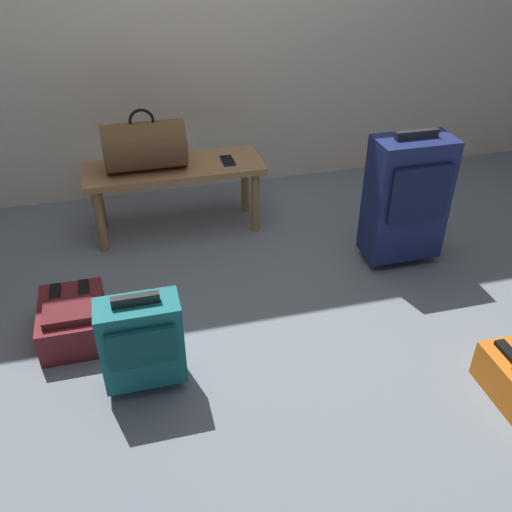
{
  "coord_description": "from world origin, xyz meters",
  "views": [
    {
      "loc": [
        -0.6,
        -1.87,
        1.71
      ],
      "look_at": [
        -0.05,
        0.25,
        0.25
      ],
      "focal_mm": 38.89,
      "sensor_mm": 36.0,
      "label": 1
    }
  ],
  "objects_px": {
    "duffel_bag_brown": "(144,146)",
    "suitcase_small_teal": "(142,341)",
    "backpack_maroon": "(72,320)",
    "suitcase_upright_navy": "(407,198)",
    "cell_phone": "(228,161)",
    "bench": "(175,176)"
  },
  "relations": [
    {
      "from": "duffel_bag_brown",
      "to": "suitcase_small_teal",
      "type": "bearing_deg",
      "value": -96.89
    },
    {
      "from": "suitcase_upright_navy",
      "to": "backpack_maroon",
      "type": "height_order",
      "value": "suitcase_upright_navy"
    },
    {
      "from": "suitcase_upright_navy",
      "to": "backpack_maroon",
      "type": "xyz_separation_m",
      "value": [
        -1.71,
        -0.21,
        -0.29
      ]
    },
    {
      "from": "duffel_bag_brown",
      "to": "suitcase_small_teal",
      "type": "xyz_separation_m",
      "value": [
        -0.15,
        -1.23,
        -0.3
      ]
    },
    {
      "from": "duffel_bag_brown",
      "to": "cell_phone",
      "type": "xyz_separation_m",
      "value": [
        0.45,
        -0.02,
        -0.13
      ]
    },
    {
      "from": "duffel_bag_brown",
      "to": "suitcase_upright_navy",
      "type": "relative_size",
      "value": 0.59
    },
    {
      "from": "duffel_bag_brown",
      "to": "bench",
      "type": "bearing_deg",
      "value": 0.0
    },
    {
      "from": "bench",
      "to": "backpack_maroon",
      "type": "distance_m",
      "value": 1.06
    },
    {
      "from": "duffel_bag_brown",
      "to": "cell_phone",
      "type": "bearing_deg",
      "value": -2.78
    },
    {
      "from": "suitcase_small_teal",
      "to": "backpack_maroon",
      "type": "distance_m",
      "value": 0.51
    },
    {
      "from": "cell_phone",
      "to": "backpack_maroon",
      "type": "relative_size",
      "value": 0.38
    },
    {
      "from": "cell_phone",
      "to": "suitcase_small_teal",
      "type": "bearing_deg",
      "value": -116.56
    },
    {
      "from": "duffel_bag_brown",
      "to": "suitcase_small_teal",
      "type": "relative_size",
      "value": 0.96
    },
    {
      "from": "duffel_bag_brown",
      "to": "backpack_maroon",
      "type": "relative_size",
      "value": 1.16
    },
    {
      "from": "bench",
      "to": "duffel_bag_brown",
      "type": "xyz_separation_m",
      "value": [
        -0.15,
        0.0,
        0.2
      ]
    },
    {
      "from": "bench",
      "to": "cell_phone",
      "type": "xyz_separation_m",
      "value": [
        0.31,
        -0.02,
        0.07
      ]
    },
    {
      "from": "bench",
      "to": "suitcase_small_teal",
      "type": "relative_size",
      "value": 2.17
    },
    {
      "from": "backpack_maroon",
      "to": "suitcase_small_teal",
      "type": "bearing_deg",
      "value": -52.8
    },
    {
      "from": "cell_phone",
      "to": "suitcase_small_teal",
      "type": "distance_m",
      "value": 1.36
    },
    {
      "from": "suitcase_upright_navy",
      "to": "suitcase_small_teal",
      "type": "height_order",
      "value": "suitcase_upright_navy"
    },
    {
      "from": "duffel_bag_brown",
      "to": "backpack_maroon",
      "type": "bearing_deg",
      "value": -117.76
    },
    {
      "from": "cell_phone",
      "to": "backpack_maroon",
      "type": "distance_m",
      "value": 1.25
    }
  ]
}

